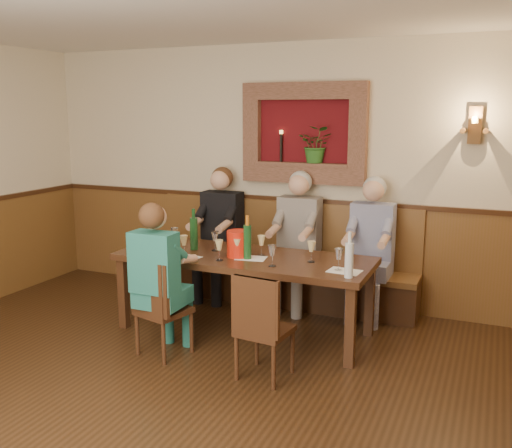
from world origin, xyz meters
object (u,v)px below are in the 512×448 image
at_px(water_bottle, 349,259).
at_px(wine_bottle_green_a, 247,241).
at_px(person_bench_right, 370,261).
at_px(spittoon_bucket, 239,244).
at_px(wine_bottle_green_b, 194,233).
at_px(dining_table, 244,263).
at_px(chair_near_right, 264,347).
at_px(person_chair_front, 161,294).
at_px(chair_near_left, 163,327).
at_px(bench, 280,273).
at_px(person_bench_mid, 296,252).
at_px(person_bench_left, 219,244).

bearing_deg(water_bottle, wine_bottle_green_a, 167.64).
height_order(person_bench_right, wine_bottle_green_a, person_bench_right).
bearing_deg(spittoon_bucket, wine_bottle_green_b, 171.56).
relative_size(dining_table, chair_near_right, 2.78).
distance_m(person_chair_front, wine_bottle_green_a, 0.92).
relative_size(person_bench_right, wine_bottle_green_b, 3.56).
bearing_deg(chair_near_right, person_chair_front, -176.84).
bearing_deg(spittoon_bucket, chair_near_right, -53.34).
xyz_separation_m(dining_table, wine_bottle_green_a, (0.08, -0.10, 0.24)).
height_order(chair_near_left, wine_bottle_green_b, wine_bottle_green_b).
bearing_deg(wine_bottle_green_b, dining_table, -2.15).
xyz_separation_m(dining_table, chair_near_right, (0.54, -0.83, -0.42)).
distance_m(dining_table, bench, 1.01).
relative_size(wine_bottle_green_a, wine_bottle_green_b, 1.00).
bearing_deg(wine_bottle_green_a, wine_bottle_green_b, 168.85).
height_order(bench, person_bench_mid, person_bench_mid).
xyz_separation_m(person_bench_right, person_chair_front, (-1.43, -1.62, -0.04)).
bearing_deg(chair_near_left, person_chair_front, -59.87).
relative_size(bench, person_bench_left, 2.03).
height_order(bench, chair_near_left, bench).
distance_m(bench, chair_near_left, 1.76).
bearing_deg(wine_bottle_green_b, wine_bottle_green_a, -11.15).
xyz_separation_m(bench, person_bench_right, (1.01, -0.11, 0.27)).
bearing_deg(spittoon_bucket, wine_bottle_green_a, -22.90).
bearing_deg(person_bench_left, spittoon_bucket, -53.49).
relative_size(chair_near_right, wine_bottle_green_b, 2.13).
bearing_deg(person_bench_mid, dining_table, -105.24).
relative_size(chair_near_left, person_bench_mid, 0.59).
height_order(person_bench_right, spittoon_bucket, person_bench_right).
xyz_separation_m(chair_near_left, person_bench_left, (-0.26, 1.60, 0.36)).
relative_size(person_bench_right, person_chair_front, 1.07).
bearing_deg(person_chair_front, spittoon_bucket, 61.52).
bearing_deg(person_chair_front, water_bottle, 16.92).
height_order(bench, person_bench_left, person_bench_left).
height_order(dining_table, person_bench_mid, person_bench_mid).
height_order(chair_near_left, person_chair_front, person_chair_front).
distance_m(wine_bottle_green_b, water_bottle, 1.66).
xyz_separation_m(dining_table, person_chair_front, (-0.42, -0.78, -0.12)).
relative_size(person_bench_left, wine_bottle_green_a, 3.64).
height_order(chair_near_right, person_bench_right, person_bench_right).
relative_size(dining_table, water_bottle, 6.35).
distance_m(wine_bottle_green_a, wine_bottle_green_b, 0.64).
bearing_deg(water_bottle, chair_near_right, -136.77).
relative_size(person_bench_left, person_chair_front, 1.09).
distance_m(bench, person_chair_front, 1.79).
xyz_separation_m(chair_near_left, person_bench_mid, (0.66, 1.60, 0.36)).
height_order(person_bench_left, spittoon_bucket, person_bench_left).
relative_size(wine_bottle_green_b, water_bottle, 1.07).
bearing_deg(person_chair_front, person_bench_left, 99.40).
relative_size(bench, wine_bottle_green_b, 7.40).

